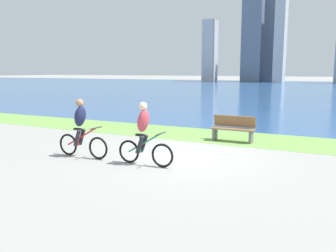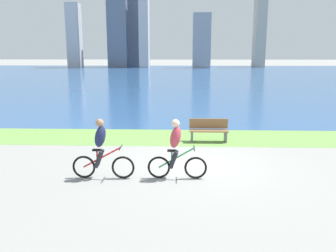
{
  "view_description": "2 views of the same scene",
  "coord_description": "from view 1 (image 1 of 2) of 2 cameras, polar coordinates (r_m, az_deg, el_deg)",
  "views": [
    {
      "loc": [
        4.15,
        -9.08,
        2.47
      ],
      "look_at": [
        -0.22,
        -0.31,
        0.92
      ],
      "focal_mm": 37.58,
      "sensor_mm": 36.0,
      "label": 1
    },
    {
      "loc": [
        -0.33,
        -10.54,
        3.44
      ],
      "look_at": [
        -0.71,
        0.01,
        1.21
      ],
      "focal_mm": 37.65,
      "sensor_mm": 36.0,
      "label": 2
    }
  ],
  "objects": [
    {
      "name": "cyclist_trailing",
      "position": [
        10.32,
        -13.92,
        -0.39
      ],
      "size": [
        1.73,
        0.52,
        1.68
      ],
      "color": "black",
      "rests_on": "ground"
    },
    {
      "name": "ground_plane",
      "position": [
        10.28,
        1.9,
        -4.91
      ],
      "size": [
        300.0,
        300.0,
        0.0
      ],
      "primitive_type": "plane",
      "color": "gray"
    },
    {
      "name": "grass_strip_bayside",
      "position": [
        13.46,
        8.11,
        -1.66
      ],
      "size": [
        120.0,
        2.84,
        0.01
      ],
      "primitive_type": "cube",
      "color": "#6B9947",
      "rests_on": "ground"
    },
    {
      "name": "bench_near_path",
      "position": [
        12.55,
        10.53,
        -0.43
      ],
      "size": [
        1.5,
        0.47,
        0.9
      ],
      "color": "brown",
      "rests_on": "ground"
    },
    {
      "name": "bay_water_surface",
      "position": [
        51.47,
        21.97,
        5.58
      ],
      "size": [
        300.0,
        74.51,
        0.0
      ],
      "primitive_type": "cube",
      "color": "#2D568C",
      "rests_on": "ground"
    },
    {
      "name": "city_skyline_far_shore",
      "position": [
        80.2,
        18.42,
        13.84
      ],
      "size": [
        43.8,
        9.11,
        27.7
      ],
      "color": "#B7B7BC",
      "rests_on": "ground"
    },
    {
      "name": "cyclist_lead",
      "position": [
        9.19,
        -3.94,
        -1.29
      ],
      "size": [
        1.64,
        0.52,
        1.67
      ],
      "color": "black",
      "rests_on": "ground"
    }
  ]
}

